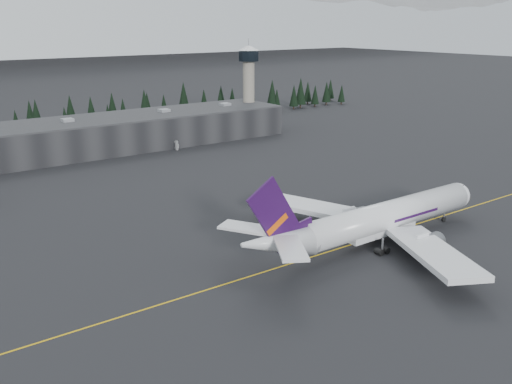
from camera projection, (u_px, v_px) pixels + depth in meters
ground at (310, 253)px, 124.45m from camera, size 1400.00×1400.00×0.00m
taxiline at (316, 256)px, 122.90m from camera, size 400.00×0.40×0.02m
terminal at (95, 135)px, 219.16m from camera, size 160.00×30.00×12.60m
control_tower at (249, 78)px, 258.95m from camera, size 10.00×10.00×37.70m
treeline at (63, 119)px, 247.38m from camera, size 360.00×20.00×15.00m
jet_main at (371, 221)px, 126.84m from camera, size 70.36×64.99×20.70m
gse_vehicle_b at (177, 149)px, 222.24m from camera, size 4.25×2.58×1.35m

